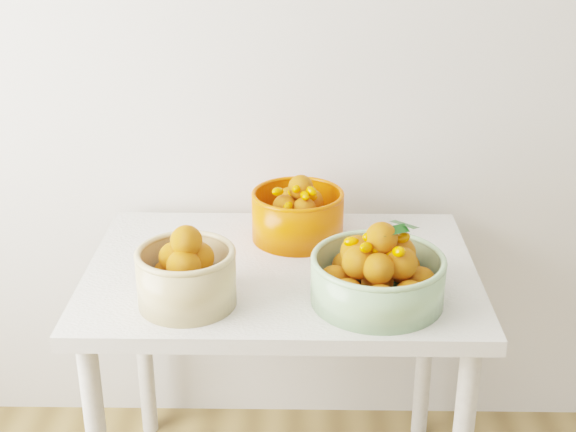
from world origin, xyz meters
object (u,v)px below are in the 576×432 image
bowl_green (378,274)px  table (281,299)px  bowl_cream (186,274)px  bowl_orange (298,214)px

bowl_green → table: bearing=143.3°
table → bowl_green: size_ratio=3.07×
table → bowl_cream: 0.34m
table → bowl_green: (0.23, -0.17, 0.17)m
bowl_cream → table: bearing=41.4°
table → bowl_orange: bowl_orange is taller
bowl_cream → bowl_orange: size_ratio=0.90×
bowl_cream → bowl_orange: bearing=55.1°
table → bowl_cream: bearing=-138.6°
bowl_cream → bowl_orange: 0.45m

